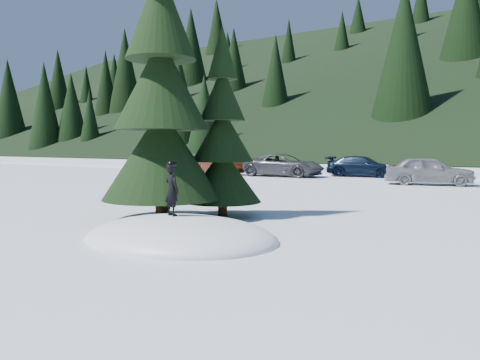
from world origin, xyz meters
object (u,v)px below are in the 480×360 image
Objects in this scene: car_4 at (429,170)px; car_0 at (202,163)px; car_3 at (362,166)px; spruce_tall at (161,96)px; car_1 at (220,164)px; car_2 at (284,165)px; spruce_short at (222,142)px; child_skier at (172,190)px.

car_0 is at bearing 63.78° from car_4.
car_3 is at bearing 34.62° from car_4.
spruce_tall is 2.00× the size of car_1.
car_1 is 4.77m from car_2.
car_2 is at bearing 108.24° from spruce_tall.
child_skier is at bearing -73.47° from spruce_short.
car_4 is (1.60, 17.53, -0.31)m from child_skier.
car_1 is 9.60m from car_3.
car_2 is 1.21× the size of car_4.
spruce_tall reaches higher than child_skier.
car_0 is 17.86m from car_4.
spruce_tall reaches higher than car_3.
spruce_tall is at bearing 152.50° from car_4.
car_2 is 9.41m from car_4.
car_0 is at bearing 87.77° from car_3.
car_1 is 14.04m from car_4.
child_skier reaches higher than car_0.
car_3 is at bearing 97.36° from spruce_short.
car_3 is (-3.34, 21.74, -0.38)m from child_skier.
spruce_short is 1.25× the size of car_4.
car_4 is (2.53, 14.38, -1.37)m from spruce_short.
car_4 reaches higher than car_3.
spruce_tall is at bearing -125.54° from spruce_short.
car_2 reaches higher than car_1.
car_3 is at bearing 94.01° from spruce_tall.
child_skier reaches higher than car_2.
child_skier is at bearing -125.12° from car_1.
car_4 is at bearing -119.22° from car_0.
spruce_tall is 20.00m from car_1.
car_1 is at bearing -142.79° from car_0.
car_4 is (9.27, -1.63, 0.01)m from car_2.
car_4 is at bearing -79.76° from child_skier.
spruce_tall is at bearing 178.59° from car_3.
car_2 is at bearing 115.32° from car_3.
car_1 is at bearing 94.07° from car_2.
car_3 is 6.49m from car_4.
car_4 is (4.93, -4.21, 0.07)m from car_3.
child_skier is 0.25× the size of car_3.
car_0 is (-13.98, 19.29, -2.68)m from spruce_tall.
car_1 is (-11.47, 15.44, -1.39)m from spruce_short.
spruce_tall is at bearing -164.55° from car_2.
car_2 is (4.73, 0.57, 0.02)m from car_1.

